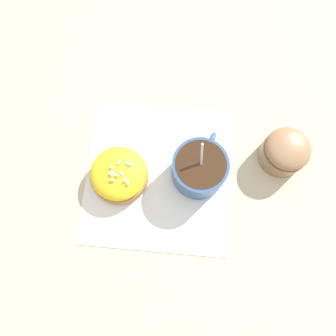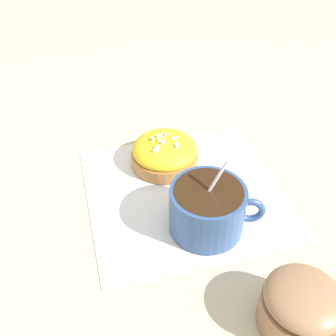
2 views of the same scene
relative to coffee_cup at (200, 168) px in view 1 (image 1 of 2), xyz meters
name	(u,v)px [view 1 (image 1 of 2)]	position (x,y,z in m)	size (l,w,h in m)	color
ground_plane	(158,175)	(0.07, 0.01, -0.04)	(3.00, 3.00, 0.00)	#C6B793
paper_napkin	(158,175)	(0.07, 0.01, -0.04)	(0.28, 0.29, 0.00)	white
coffee_cup	(200,168)	(0.00, 0.00, 0.00)	(0.10, 0.12, 0.10)	#335184
frosted_pastry	(119,174)	(0.14, 0.03, -0.01)	(0.10, 0.10, 0.05)	#B2753D
sugar_bowl	(285,152)	(-0.15, -0.05, -0.01)	(0.08, 0.08, 0.06)	#99704C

